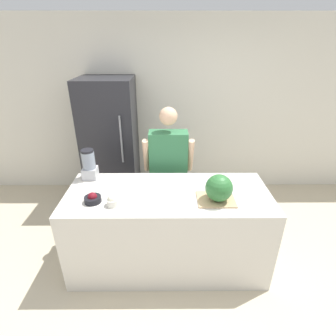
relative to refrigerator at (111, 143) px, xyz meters
name	(u,v)px	position (x,y,z in m)	size (l,w,h in m)	color
ground_plane	(168,291)	(0.82, -1.77, -0.91)	(14.00, 14.00, 0.00)	beige
wall_back	(167,110)	(0.82, 0.39, 0.39)	(8.00, 0.06, 2.60)	silver
counter_island	(168,228)	(0.82, -1.35, -0.46)	(2.03, 0.83, 0.90)	beige
refrigerator	(111,143)	(0.00, 0.00, 0.00)	(0.73, 0.71, 1.82)	#232328
person	(168,171)	(0.83, -0.69, -0.10)	(0.60, 0.26, 1.60)	#4C608C
cutting_board	(216,199)	(1.28, -1.49, 0.00)	(0.35, 0.28, 0.01)	tan
watermelon	(219,188)	(1.29, -1.51, 0.13)	(0.25, 0.25, 0.25)	#2D6B33
bowl_cherries	(93,199)	(0.12, -1.52, 0.03)	(0.16, 0.16, 0.10)	black
bowl_cream	(113,201)	(0.32, -1.57, 0.04)	(0.11, 0.11, 0.11)	white
blender	(89,165)	(-0.02, -1.04, 0.15)	(0.15, 0.15, 0.33)	#B7B7BC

